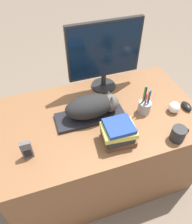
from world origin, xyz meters
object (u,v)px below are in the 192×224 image
object	(u,v)px
monitor	(105,53)
book_stack	(118,133)
keyboard	(90,116)
phone	(27,150)
cat	(94,106)
computer_mouse	(187,106)
baseball	(174,107)
coffee_mug	(179,134)
pen_cup	(144,107)

from	to	relation	value
monitor	book_stack	bearing A→B (deg)	-100.50
keyboard	phone	xyz separation A→B (m)	(-0.42, -0.18, 0.05)
keyboard	monitor	world-z (taller)	monitor
cat	computer_mouse	size ratio (longest dim) A/B	3.75
baseball	computer_mouse	bearing A→B (deg)	-0.74
computer_mouse	phone	distance (m)	1.07
coffee_mug	book_stack	size ratio (longest dim) A/B	0.57
cat	baseball	xyz separation A→B (m)	(0.52, -0.13, -0.06)
pen_cup	monitor	bearing A→B (deg)	115.56
monitor	baseball	bearing A→B (deg)	-48.39
coffee_mug	pen_cup	world-z (taller)	pen_cup
pen_cup	book_stack	bearing A→B (deg)	-146.71
computer_mouse	baseball	world-z (taller)	baseball
computer_mouse	baseball	distance (m)	0.10
monitor	computer_mouse	bearing A→B (deg)	-41.35
monitor	book_stack	xyz separation A→B (m)	(-0.09, -0.51, -0.22)
cat	phone	size ratio (longest dim) A/B	2.89
keyboard	computer_mouse	distance (m)	0.66
computer_mouse	coffee_mug	bearing A→B (deg)	-135.06
monitor	pen_cup	bearing A→B (deg)	-64.44
cat	pen_cup	xyz separation A→B (m)	(0.33, -0.07, -0.05)
monitor	baseball	world-z (taller)	monitor
keyboard	pen_cup	bearing A→B (deg)	-10.66
cat	book_stack	size ratio (longest dim) A/B	1.73
keyboard	coffee_mug	xyz separation A→B (m)	(0.44, -0.34, 0.03)
cat	baseball	size ratio (longest dim) A/B	4.58
computer_mouse	phone	bearing A→B (deg)	-177.14
keyboard	baseball	xyz separation A→B (m)	(0.55, -0.13, 0.03)
monitor	coffee_mug	size ratio (longest dim) A/B	4.41
computer_mouse	baseball	size ratio (longest dim) A/B	1.22
monitor	keyboard	bearing A→B (deg)	-125.12
coffee_mug	baseball	bearing A→B (deg)	62.79
computer_mouse	keyboard	bearing A→B (deg)	168.92
phone	keyboard	bearing A→B (deg)	23.51
phone	baseball	bearing A→B (deg)	3.24
computer_mouse	coffee_mug	world-z (taller)	coffee_mug
pen_cup	baseball	bearing A→B (deg)	-17.02
coffee_mug	computer_mouse	bearing A→B (deg)	44.94
keyboard	baseball	world-z (taller)	baseball
monitor	book_stack	world-z (taller)	monitor
pen_cup	book_stack	xyz separation A→B (m)	(-0.26, -0.17, 0.02)
cat	coffee_mug	distance (m)	0.54
book_stack	phone	bearing A→B (deg)	173.77
cat	book_stack	bearing A→B (deg)	-72.77
computer_mouse	pen_cup	world-z (taller)	pen_cup
monitor	book_stack	size ratio (longest dim) A/B	2.53
pen_cup	book_stack	world-z (taller)	pen_cup
cat	monitor	xyz separation A→B (m)	(0.17, 0.27, 0.19)
pen_cup	book_stack	size ratio (longest dim) A/B	1.08
keyboard	book_stack	xyz separation A→B (m)	(0.10, -0.24, 0.06)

